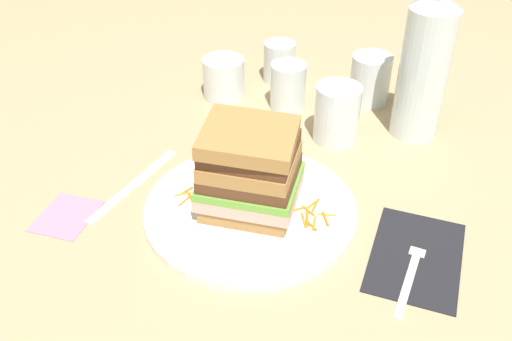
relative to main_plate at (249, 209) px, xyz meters
name	(u,v)px	position (x,y,z in m)	size (l,w,h in m)	color
ground_plane	(257,201)	(0.00, 0.03, -0.01)	(3.00, 3.00, 0.00)	tan
main_plate	(249,209)	(0.00, 0.00, 0.00)	(0.30, 0.30, 0.01)	white
sandwich	(248,170)	(0.00, 0.00, 0.07)	(0.14, 0.13, 0.13)	#A87A42
carrot_shred_0	(184,201)	(-0.09, -0.02, 0.01)	(0.00, 0.00, 0.02)	orange
carrot_shred_1	(201,189)	(-0.08, 0.01, 0.01)	(0.00, 0.00, 0.02)	orange
carrot_shred_2	(204,189)	(-0.07, 0.01, 0.01)	(0.00, 0.00, 0.03)	orange
carrot_shred_3	(187,191)	(-0.09, 0.00, 0.01)	(0.00, 0.00, 0.02)	orange
carrot_shred_4	(183,194)	(-0.10, -0.01, 0.01)	(0.00, 0.00, 0.02)	orange
carrot_shred_5	(191,198)	(-0.08, -0.01, 0.01)	(0.00, 0.00, 0.02)	orange
carrot_shred_6	(296,210)	(0.07, 0.01, 0.01)	(0.00, 0.00, 0.03)	orange
carrot_shred_7	(312,226)	(0.10, -0.01, 0.01)	(0.00, 0.00, 0.02)	orange
carrot_shred_8	(311,206)	(0.08, 0.03, 0.01)	(0.00, 0.00, 0.02)	orange
carrot_shred_9	(326,219)	(0.11, 0.01, 0.01)	(0.00, 0.00, 0.03)	orange
carrot_shred_10	(314,208)	(0.09, 0.02, 0.01)	(0.00, 0.00, 0.03)	orange
carrot_shred_11	(307,219)	(0.09, 0.00, 0.01)	(0.00, 0.00, 0.03)	orange
carrot_shred_12	(304,220)	(0.08, -0.01, 0.01)	(0.00, 0.00, 0.03)	orange
carrot_shred_13	(326,215)	(0.11, 0.02, 0.01)	(0.00, 0.00, 0.03)	orange
carrot_shred_14	(308,211)	(0.08, 0.02, 0.01)	(0.00, 0.00, 0.02)	orange
carrot_shred_15	(314,223)	(0.10, -0.01, 0.01)	(0.00, 0.00, 0.03)	orange
napkin_dark	(416,256)	(0.23, -0.01, 0.00)	(0.11, 0.17, 0.00)	black
fork	(413,266)	(0.23, -0.03, 0.00)	(0.03, 0.17, 0.00)	silver
knife	(131,186)	(-0.18, -0.01, 0.00)	(0.04, 0.20, 0.00)	silver
juice_glass	(337,116)	(0.07, 0.23, 0.04)	(0.07, 0.07, 0.10)	white
water_bottle	(425,64)	(0.19, 0.30, 0.12)	(0.08, 0.08, 0.28)	silver
empty_tumbler_0	(370,79)	(0.09, 0.38, 0.04)	(0.07, 0.07, 0.09)	silver
empty_tumbler_1	(288,86)	(-0.04, 0.31, 0.04)	(0.06, 0.06, 0.08)	silver
empty_tumbler_2	(224,78)	(-0.16, 0.30, 0.03)	(0.08, 0.08, 0.08)	silver
empty_tumbler_3	(279,62)	(-0.09, 0.40, 0.03)	(0.06, 0.06, 0.08)	silver
napkin_pink	(66,216)	(-0.24, -0.10, 0.00)	(0.07, 0.09, 0.00)	pink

